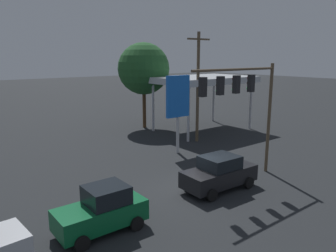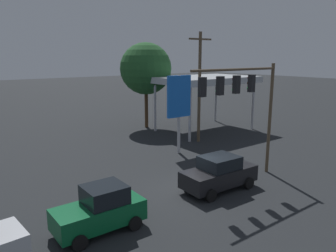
% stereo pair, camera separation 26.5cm
% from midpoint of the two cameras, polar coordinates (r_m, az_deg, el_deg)
% --- Properties ---
extents(ground_plane, '(200.00, 200.00, 0.00)m').
position_cam_midpoint_polar(ground_plane, '(18.58, 3.45, -11.14)').
color(ground_plane, black).
extents(traffic_signal_assembly, '(6.69, 0.43, 6.90)m').
position_cam_midpoint_polar(traffic_signal_assembly, '(19.15, 12.44, 5.47)').
color(traffic_signal_assembly, brown).
rests_on(traffic_signal_assembly, ground).
extents(utility_pole, '(2.40, 0.26, 9.29)m').
position_cam_midpoint_polar(utility_pole, '(28.05, 4.95, 7.14)').
color(utility_pole, brown).
rests_on(utility_pole, ground).
extents(gas_station_canopy, '(9.62, 6.49, 5.37)m').
position_cam_midpoint_polar(gas_station_canopy, '(32.66, 5.90, 7.92)').
color(gas_station_canopy, '#B2B7BC').
rests_on(gas_station_canopy, ground).
extents(price_sign, '(2.08, 0.27, 5.93)m').
position_cam_midpoint_polar(price_sign, '(24.55, 1.42, 4.61)').
color(price_sign, '#B7B7BC').
rests_on(price_sign, ground).
extents(sedan_waiting, '(4.45, 2.16, 1.93)m').
position_cam_midpoint_polar(sedan_waiting, '(18.59, 8.52, -8.08)').
color(sedan_waiting, black).
rests_on(sedan_waiting, ground).
extents(hatchback_crossing, '(3.80, 1.96, 1.97)m').
position_cam_midpoint_polar(hatchback_crossing, '(14.57, -11.94, -14.13)').
color(hatchback_crossing, '#0C592D').
rests_on(hatchback_crossing, ground).
extents(street_tree, '(5.24, 5.24, 8.70)m').
position_cam_midpoint_polar(street_tree, '(33.73, -4.48, 9.91)').
color(street_tree, '#4C331E').
rests_on(street_tree, ground).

